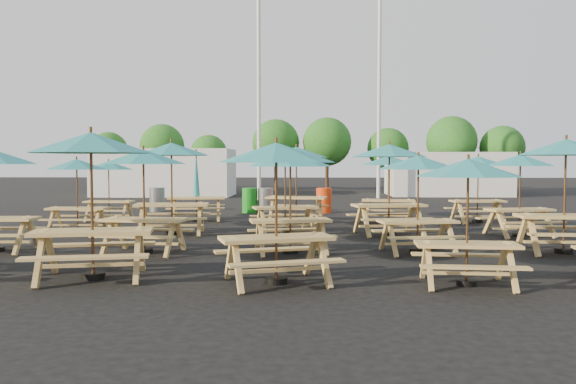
{
  "coord_description": "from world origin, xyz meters",
  "views": [
    {
      "loc": [
        0.64,
        -15.42,
        1.99
      ],
      "look_at": [
        0.0,
        1.5,
        1.1
      ],
      "focal_mm": 35.0,
      "sensor_mm": 36.0,
      "label": 1
    }
  ],
  "objects_px": {
    "picnic_unit_12": "(468,176)",
    "waste_bin_0": "(157,200)",
    "picnic_unit_17": "(566,155)",
    "picnic_unit_6": "(171,155)",
    "picnic_unit_13": "(418,169)",
    "picnic_unit_14": "(389,157)",
    "picnic_unit_10": "(285,164)",
    "picnic_unit_11": "(296,157)",
    "waste_bin_2": "(266,200)",
    "picnic_unit_3": "(109,169)",
    "picnic_unit_4": "(91,153)",
    "picnic_unit_8": "(276,162)",
    "picnic_unit_5": "(143,164)",
    "picnic_unit_15": "(388,165)",
    "picnic_unit_7": "(196,192)",
    "picnic_unit_19": "(478,165)",
    "waste_bin_1": "(250,200)",
    "picnic_unit_9": "(290,166)",
    "picnic_unit_2": "(77,169)"
  },
  "relations": [
    {
      "from": "picnic_unit_7",
      "to": "waste_bin_1",
      "type": "bearing_deg",
      "value": 56.82
    },
    {
      "from": "picnic_unit_4",
      "to": "waste_bin_2",
      "type": "distance_m",
      "value": 13.05
    },
    {
      "from": "picnic_unit_8",
      "to": "picnic_unit_10",
      "type": "bearing_deg",
      "value": 72.76
    },
    {
      "from": "picnic_unit_10",
      "to": "waste_bin_2",
      "type": "distance_m",
      "value": 6.71
    },
    {
      "from": "picnic_unit_7",
      "to": "picnic_unit_14",
      "type": "height_order",
      "value": "picnic_unit_14"
    },
    {
      "from": "picnic_unit_15",
      "to": "waste_bin_0",
      "type": "height_order",
      "value": "picnic_unit_15"
    },
    {
      "from": "picnic_unit_12",
      "to": "waste_bin_0",
      "type": "bearing_deg",
      "value": 126.85
    },
    {
      "from": "picnic_unit_7",
      "to": "picnic_unit_17",
      "type": "relative_size",
      "value": 0.97
    },
    {
      "from": "picnic_unit_4",
      "to": "waste_bin_2",
      "type": "relative_size",
      "value": 2.57
    },
    {
      "from": "picnic_unit_9",
      "to": "picnic_unit_11",
      "type": "height_order",
      "value": "picnic_unit_11"
    },
    {
      "from": "picnic_unit_12",
      "to": "waste_bin_1",
      "type": "xyz_separation_m",
      "value": [
        -4.9,
        13.03,
        -1.28
      ]
    },
    {
      "from": "picnic_unit_7",
      "to": "picnic_unit_12",
      "type": "bearing_deg",
      "value": -65.16
    },
    {
      "from": "picnic_unit_5",
      "to": "waste_bin_0",
      "type": "distance_m",
      "value": 10.81
    },
    {
      "from": "picnic_unit_3",
      "to": "waste_bin_1",
      "type": "relative_size",
      "value": 2.09
    },
    {
      "from": "picnic_unit_12",
      "to": "picnic_unit_10",
      "type": "bearing_deg",
      "value": 119.84
    },
    {
      "from": "waste_bin_2",
      "to": "picnic_unit_13",
      "type": "bearing_deg",
      "value": -67.17
    },
    {
      "from": "picnic_unit_10",
      "to": "picnic_unit_11",
      "type": "distance_m",
      "value": 3.1
    },
    {
      "from": "picnic_unit_4",
      "to": "picnic_unit_8",
      "type": "distance_m",
      "value": 3.16
    },
    {
      "from": "picnic_unit_8",
      "to": "picnic_unit_13",
      "type": "relative_size",
      "value": 1.13
    },
    {
      "from": "picnic_unit_17",
      "to": "picnic_unit_6",
      "type": "bearing_deg",
      "value": 164.93
    },
    {
      "from": "picnic_unit_9",
      "to": "picnic_unit_14",
      "type": "bearing_deg",
      "value": 39.53
    },
    {
      "from": "picnic_unit_5",
      "to": "picnic_unit_3",
      "type": "bearing_deg",
      "value": 121.02
    },
    {
      "from": "picnic_unit_12",
      "to": "picnic_unit_14",
      "type": "distance_m",
      "value": 6.47
    },
    {
      "from": "picnic_unit_7",
      "to": "picnic_unit_11",
      "type": "xyz_separation_m",
      "value": [
        3.41,
        -0.18,
        1.17
      ]
    },
    {
      "from": "picnic_unit_3",
      "to": "picnic_unit_4",
      "type": "relative_size",
      "value": 0.82
    },
    {
      "from": "picnic_unit_6",
      "to": "picnic_unit_15",
      "type": "bearing_deg",
      "value": 22.01
    },
    {
      "from": "picnic_unit_8",
      "to": "waste_bin_1",
      "type": "xyz_separation_m",
      "value": [
        -1.82,
        13.01,
        -1.51
      ]
    },
    {
      "from": "picnic_unit_5",
      "to": "picnic_unit_7",
      "type": "relative_size",
      "value": 0.94
    },
    {
      "from": "picnic_unit_11",
      "to": "picnic_unit_9",
      "type": "bearing_deg",
      "value": -80.67
    },
    {
      "from": "picnic_unit_13",
      "to": "waste_bin_0",
      "type": "bearing_deg",
      "value": 120.9
    },
    {
      "from": "picnic_unit_5",
      "to": "picnic_unit_4",
      "type": "bearing_deg",
      "value": -86.06
    },
    {
      "from": "picnic_unit_11",
      "to": "waste_bin_2",
      "type": "relative_size",
      "value": 2.58
    },
    {
      "from": "picnic_unit_7",
      "to": "picnic_unit_19",
      "type": "height_order",
      "value": "picnic_unit_7"
    },
    {
      "from": "picnic_unit_8",
      "to": "waste_bin_0",
      "type": "xyz_separation_m",
      "value": [
        -5.64,
        13.38,
        -1.51
      ]
    },
    {
      "from": "picnic_unit_7",
      "to": "picnic_unit_19",
      "type": "xyz_separation_m",
      "value": [
        9.43,
        -0.17,
        0.9
      ]
    },
    {
      "from": "picnic_unit_3",
      "to": "picnic_unit_6",
      "type": "relative_size",
      "value": 0.8
    },
    {
      "from": "waste_bin_1",
      "to": "picnic_unit_7",
      "type": "bearing_deg",
      "value": -115.04
    },
    {
      "from": "picnic_unit_2",
      "to": "picnic_unit_3",
      "type": "relative_size",
      "value": 1.03
    },
    {
      "from": "picnic_unit_15",
      "to": "picnic_unit_17",
      "type": "distance_m",
      "value": 7.07
    },
    {
      "from": "picnic_unit_4",
      "to": "picnic_unit_9",
      "type": "bearing_deg",
      "value": 29.95
    },
    {
      "from": "picnic_unit_11",
      "to": "waste_bin_0",
      "type": "bearing_deg",
      "value": 156.11
    },
    {
      "from": "picnic_unit_2",
      "to": "picnic_unit_8",
      "type": "bearing_deg",
      "value": -50.61
    },
    {
      "from": "picnic_unit_19",
      "to": "waste_bin_1",
      "type": "distance_m",
      "value": 8.74
    },
    {
      "from": "picnic_unit_3",
      "to": "picnic_unit_8",
      "type": "relative_size",
      "value": 0.84
    },
    {
      "from": "picnic_unit_7",
      "to": "picnic_unit_19",
      "type": "relative_size",
      "value": 1.1
    },
    {
      "from": "picnic_unit_2",
      "to": "waste_bin_2",
      "type": "distance_m",
      "value": 8.17
    },
    {
      "from": "waste_bin_0",
      "to": "picnic_unit_14",
      "type": "bearing_deg",
      "value": -39.69
    },
    {
      "from": "picnic_unit_5",
      "to": "waste_bin_2",
      "type": "distance_m",
      "value": 10.33
    },
    {
      "from": "picnic_unit_13",
      "to": "picnic_unit_17",
      "type": "bearing_deg",
      "value": -7.7
    },
    {
      "from": "picnic_unit_6",
      "to": "waste_bin_1",
      "type": "distance_m",
      "value": 7.12
    }
  ]
}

